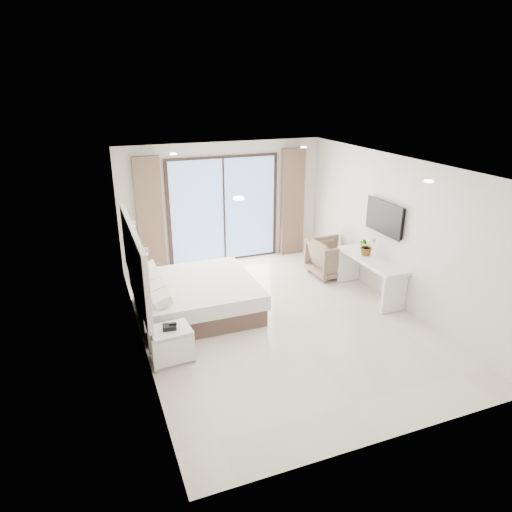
% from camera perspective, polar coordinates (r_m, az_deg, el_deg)
% --- Properties ---
extents(ground, '(6.20, 6.20, 0.00)m').
position_cam_1_polar(ground, '(8.06, 2.70, -7.90)').
color(ground, beige).
rests_on(ground, ground).
extents(room_shell, '(4.62, 6.22, 2.72)m').
position_cam_1_polar(room_shell, '(8.10, -0.78, 4.40)').
color(room_shell, silver).
rests_on(room_shell, ground).
extents(bed, '(2.07, 1.97, 0.72)m').
position_cam_1_polar(bed, '(8.23, -7.65, -5.07)').
color(bed, brown).
rests_on(bed, ground).
extents(nightstand, '(0.61, 0.52, 0.52)m').
position_cam_1_polar(nightstand, '(6.95, -10.53, -10.84)').
color(nightstand, white).
rests_on(nightstand, ground).
extents(phone, '(0.21, 0.17, 0.06)m').
position_cam_1_polar(phone, '(6.79, -10.75, -8.71)').
color(phone, black).
rests_on(phone, nightstand).
extents(console_desk, '(0.52, 1.66, 0.77)m').
position_cam_1_polar(console_desk, '(8.95, 14.16, -1.50)').
color(console_desk, white).
rests_on(console_desk, ground).
extents(plant, '(0.35, 0.39, 0.29)m').
position_cam_1_polar(plant, '(8.98, 13.66, 1.00)').
color(plant, '#33662D').
rests_on(plant, console_desk).
extents(armchair, '(0.81, 0.86, 0.86)m').
position_cam_1_polar(armchair, '(9.80, 9.38, -0.03)').
color(armchair, '#8F725D').
rests_on(armchair, ground).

